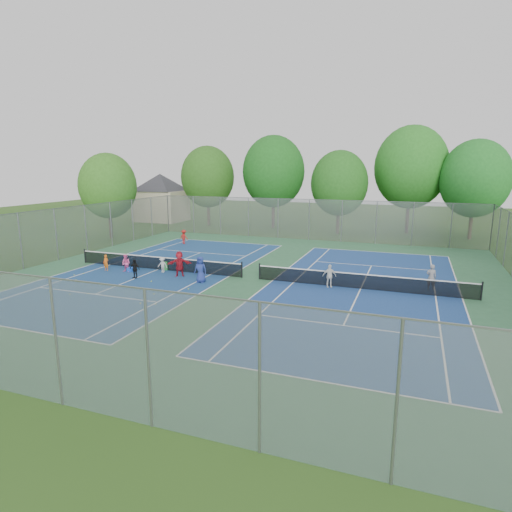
{
  "coord_description": "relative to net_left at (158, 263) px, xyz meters",
  "views": [
    {
      "loc": [
        9.66,
        -25.04,
        7.12
      ],
      "look_at": [
        0.0,
        1.0,
        1.3
      ],
      "focal_mm": 30.0,
      "sensor_mm": 36.0,
      "label": 1
    }
  ],
  "objects": [
    {
      "name": "ground",
      "position": [
        7.0,
        0.0,
        -0.46
      ],
      "size": [
        120.0,
        120.0,
        0.0
      ],
      "primitive_type": "plane",
      "color": "#2B5019",
      "rests_on": "ground"
    },
    {
      "name": "court_pad",
      "position": [
        7.0,
        0.0,
        -0.45
      ],
      "size": [
        32.0,
        32.0,
        0.01
      ],
      "primitive_type": "cube",
      "color": "#2F6540",
      "rests_on": "ground"
    },
    {
      "name": "court_left",
      "position": [
        0.0,
        0.0,
        -0.44
      ],
      "size": [
        10.97,
        23.77,
        0.01
      ],
      "primitive_type": "cube",
      "color": "navy",
      "rests_on": "court_pad"
    },
    {
      "name": "court_right",
      "position": [
        14.0,
        0.0,
        -0.44
      ],
      "size": [
        10.97,
        23.77,
        0.01
      ],
      "primitive_type": "cube",
      "color": "navy",
      "rests_on": "court_pad"
    },
    {
      "name": "net_left",
      "position": [
        0.0,
        0.0,
        0.0
      ],
      "size": [
        12.87,
        0.1,
        0.91
      ],
      "primitive_type": "cube",
      "color": "black",
      "rests_on": "ground"
    },
    {
      "name": "net_right",
      "position": [
        14.0,
        0.0,
        0.0
      ],
      "size": [
        12.87,
        0.1,
        0.91
      ],
      "primitive_type": "cube",
      "color": "black",
      "rests_on": "ground"
    },
    {
      "name": "fence_north",
      "position": [
        7.0,
        16.0,
        1.54
      ],
      "size": [
        32.0,
        0.1,
        4.0
      ],
      "primitive_type": "cube",
      "color": "gray",
      "rests_on": "ground"
    },
    {
      "name": "fence_south",
      "position": [
        7.0,
        -16.0,
        1.54
      ],
      "size": [
        32.0,
        0.1,
        4.0
      ],
      "primitive_type": "cube",
      "color": "gray",
      "rests_on": "ground"
    },
    {
      "name": "fence_west",
      "position": [
        -9.0,
        0.0,
        1.54
      ],
      "size": [
        0.1,
        32.0,
        4.0
      ],
      "primitive_type": "cube",
      "rotation": [
        0.0,
        0.0,
        1.57
      ],
      "color": "gray",
      "rests_on": "ground"
    },
    {
      "name": "house",
      "position": [
        -15.0,
        24.0,
        3.76
      ],
      "size": [
        11.03,
        11.03,
        7.3
      ],
      "color": "#B7A88C",
      "rests_on": "ground"
    },
    {
      "name": "tree_nw",
      "position": [
        -7.0,
        22.0,
        5.44
      ],
      "size": [
        6.4,
        6.4,
        9.58
      ],
      "color": "#443326",
      "rests_on": "ground"
    },
    {
      "name": "tree_nl",
      "position": [
        1.0,
        23.0,
        6.09
      ],
      "size": [
        7.2,
        7.2,
        10.69
      ],
      "color": "#443326",
      "rests_on": "ground"
    },
    {
      "name": "tree_nc",
      "position": [
        9.0,
        21.0,
        4.94
      ],
      "size": [
        6.0,
        6.0,
        8.85
      ],
      "color": "#443326",
      "rests_on": "ground"
    },
    {
      "name": "tree_nr",
      "position": [
        16.0,
        24.0,
        6.59
      ],
      "size": [
        7.6,
        7.6,
        11.42
      ],
      "color": "#443326",
      "rests_on": "ground"
    },
    {
      "name": "tree_ne",
      "position": [
        22.0,
        22.0,
        5.51
      ],
      "size": [
        6.6,
        6.6,
        9.77
      ],
      "color": "#443326",
      "rests_on": "ground"
    },
    {
      "name": "tree_side_w",
      "position": [
        -12.0,
        10.0,
        4.79
      ],
      "size": [
        5.6,
        5.6,
        8.47
      ],
      "color": "#443326",
      "rests_on": "ground"
    },
    {
      "name": "ball_crate",
      "position": [
        -1.48,
        -1.13,
        -0.3
      ],
      "size": [
        0.39,
        0.39,
        0.31
      ],
      "primitive_type": "cube",
      "rotation": [
        0.0,
        0.0,
        -0.1
      ],
      "color": "blue",
      "rests_on": "ground"
    },
    {
      "name": "ball_hopper",
      "position": [
        0.6,
        0.09,
        -0.14
      ],
      "size": [
        0.42,
        0.42,
        0.62
      ],
      "primitive_type": "cube",
      "rotation": [
        0.0,
        0.0,
        0.43
      ],
      "color": "green",
      "rests_on": "ground"
    },
    {
      "name": "student_a",
      "position": [
        -3.2,
        -1.52,
        0.11
      ],
      "size": [
        0.42,
        0.28,
        1.14
      ],
      "primitive_type": "imported",
      "rotation": [
        0.0,
        0.0,
        -0.02
      ],
      "color": "orange",
      "rests_on": "ground"
    },
    {
      "name": "student_b",
      "position": [
        -1.67,
        -1.33,
        0.16
      ],
      "size": [
        0.6,
        0.47,
        1.23
      ],
      "primitive_type": "imported",
      "rotation": [
        0.0,
        0.0,
        -0.02
      ],
      "color": "pink",
      "rests_on": "ground"
    },
    {
      "name": "student_c",
      "position": [
        0.77,
        -0.6,
        0.09
      ],
      "size": [
        0.72,
        0.44,
        1.08
      ],
      "primitive_type": "imported",
      "rotation": [
        0.0,
        0.0,
        0.06
      ],
      "color": "beige",
      "rests_on": "ground"
    },
    {
      "name": "student_d",
      "position": [
        -0.08,
        -2.55,
        0.18
      ],
      "size": [
        0.74,
        0.32,
        1.26
      ],
      "primitive_type": "imported",
      "rotation": [
        0.0,
        0.0,
        -0.01
      ],
      "color": "black",
      "rests_on": "ground"
    },
    {
      "name": "student_e",
      "position": [
        4.4,
        -1.96,
        0.37
      ],
      "size": [
        0.84,
        0.57,
        1.66
      ],
      "primitive_type": "imported",
      "rotation": [
        0.0,
        0.0,
        0.05
      ],
      "color": "navy",
      "rests_on": "ground"
    },
    {
      "name": "student_f",
      "position": [
        2.4,
        -1.09,
        0.39
      ],
      "size": [
        1.61,
        1.2,
        1.69
      ],
      "primitive_type": "imported",
      "rotation": [
        0.0,
        0.0,
        0.51
      ],
      "color": "#A91823",
      "rests_on": "ground"
    },
    {
      "name": "child_far_baseline",
      "position": [
        -3.43,
        9.68,
        0.21
      ],
      "size": [
        0.95,
        0.68,
        1.33
      ],
      "primitive_type": "imported",
      "rotation": [
        0.0,
        0.0,
        2.92
      ],
      "color": "#AA1C18",
      "rests_on": "ground"
    },
    {
      "name": "instructor",
      "position": [
        17.87,
        1.27,
        0.32
      ],
      "size": [
        0.6,
        0.43,
        1.54
      ],
      "primitive_type": "imported",
      "rotation": [
        0.0,
        0.0,
        3.26
      ],
      "color": "gray",
      "rests_on": "ground"
    },
    {
      "name": "teen_court_b",
      "position": [
        12.15,
        -0.26,
        0.25
      ],
      "size": [
        0.89,
        0.65,
        1.41
      ],
      "primitive_type": "imported",
      "rotation": [
        0.0,
        0.0,
        0.41
      ],
      "color": "silver",
      "rests_on": "ground"
    },
    {
      "name": "tennis_ball_0",
      "position": [
        4.28,
        -6.8,
        -0.42
      ],
      "size": [
        0.07,
        0.07,
        0.07
      ],
      "primitive_type": "sphere",
      "color": "#A6CA2F",
      "rests_on": "ground"
    },
    {
      "name": "tennis_ball_1",
      "position": [
        -0.81,
        -4.66,
        -0.42
      ],
      "size": [
        0.07,
        0.07,
        0.07
      ],
      "primitive_type": "sphere",
      "color": "yellow",
      "rests_on": "ground"
    },
    {
      "name": "tennis_ball_2",
      "position": [
        1.45,
        -2.98,
        -0.42
      ],
      "size": [
        0.07,
        0.07,
        0.07
      ],
      "primitive_type": "sphere",
      "color": "#D6F539",
      "rests_on": "ground"
    },
    {
      "name": "tennis_ball_3",
      "position": [
        -0.38,
        -6.51,
        -0.42
      ],
      "size": [
        0.07,
        0.07,
        0.07
      ],
      "primitive_type": "sphere",
      "color": "yellow",
      "rests_on": "ground"
    },
    {
      "name": "tennis_ball_4",
      "position": [
        -1.28,
        -6.98,
        -0.42
      ],
      "size": [
        0.07,
        0.07,
        0.07
      ],
      "primitive_type": "sphere",
      "color": "#C9DC33",
      "rests_on": "ground"
    },
    {
      "name": "tennis_ball_5",
      "position": [
        -3.97,
        -2.9,
        -0.42
      ],
      "size": [
        0.07,
        0.07,
        0.07
      ],
      "primitive_type": "sphere",
      "color": "#B4DC33",
      "rests_on": "ground"
    },
    {
      "name": "tennis_ball_6",
      "position": [
        3.14,
        -5.25,
        -0.42
      ],
      "size": [
        0.07,
        0.07,
        0.07
      ],
      "primitive_type": "sphere",
      "color": "#C0E234",
      "rests_on": "ground"
    },
    {
      "name": "tennis_ball_7",
      "position": [
        -2.82,
        -6.91,
        -0.42
      ],
      "size": [
        0.07,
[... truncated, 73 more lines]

